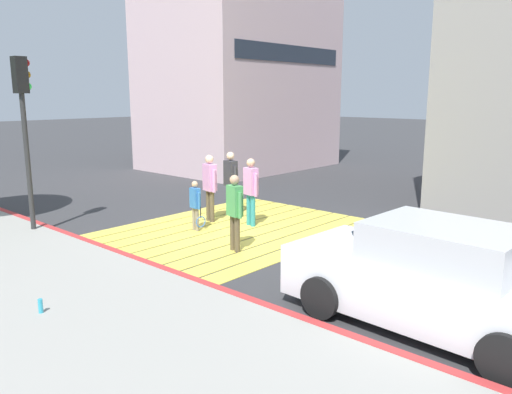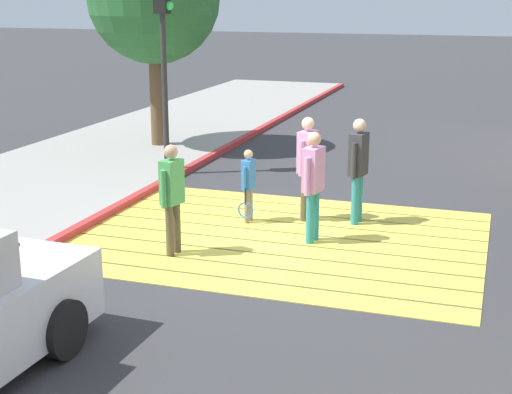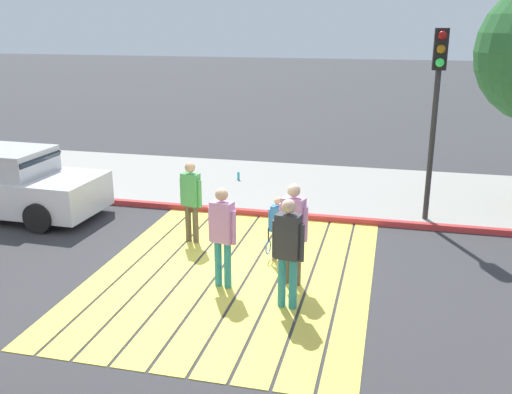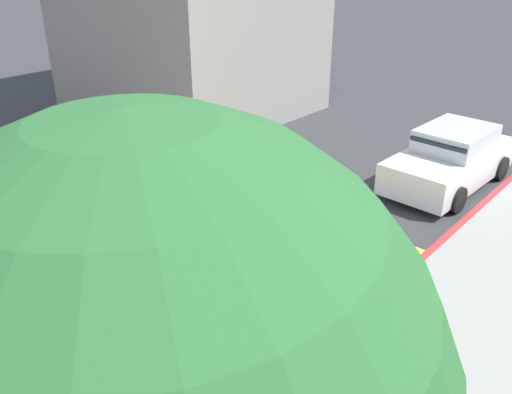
{
  "view_description": "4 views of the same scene",
  "coord_description": "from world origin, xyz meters",
  "px_view_note": "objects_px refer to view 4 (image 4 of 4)",
  "views": [
    {
      "loc": [
        -8.91,
        -8.7,
        3.36
      ],
      "look_at": [
        0.61,
        -0.15,
        0.78
      ],
      "focal_mm": 35.51,
      "sensor_mm": 36.0,
      "label": 1
    },
    {
      "loc": [
        3.24,
        -11.04,
        3.85
      ],
      "look_at": [
        -0.28,
        -0.4,
        0.77
      ],
      "focal_mm": 52.65,
      "sensor_mm": 36.0,
      "label": 2
    },
    {
      "loc": [
        9.14,
        2.63,
        4.41
      ],
      "look_at": [
        -0.72,
        0.24,
        1.26
      ],
      "focal_mm": 40.28,
      "sensor_mm": 36.0,
      "label": 3
    },
    {
      "loc": [
        -6.76,
        7.07,
        5.94
      ],
      "look_at": [
        -0.37,
        -0.12,
        1.24
      ],
      "focal_mm": 37.13,
      "sensor_mm": 36.0,
      "label": 4
    }
  ],
  "objects_px": {
    "pedestrian_teen_behind": "(195,218)",
    "pedestrian_child_with_racket": "(245,240)",
    "car_parked_near_curb": "(450,159)",
    "pedestrian_adult_lead": "(222,195)",
    "street_tree": "(152,389)",
    "pedestrian_adult_side": "(326,203)",
    "traffic_light_corner": "(258,244)",
    "pedestrian_adult_trailing": "(163,206)"
  },
  "relations": [
    {
      "from": "traffic_light_corner",
      "to": "pedestrian_child_with_racket",
      "type": "distance_m",
      "value": 4.6
    },
    {
      "from": "traffic_light_corner",
      "to": "pedestrian_adult_lead",
      "type": "xyz_separation_m",
      "value": [
        4.11,
        -3.49,
        -2.01
      ]
    },
    {
      "from": "street_tree",
      "to": "pedestrian_child_with_racket",
      "type": "bearing_deg",
      "value": -51.71
    },
    {
      "from": "traffic_light_corner",
      "to": "pedestrian_child_with_racket",
      "type": "relative_size",
      "value": 3.32
    },
    {
      "from": "street_tree",
      "to": "pedestrian_adult_side",
      "type": "xyz_separation_m",
      "value": [
        3.52,
        -7.05,
        -2.64
      ]
    },
    {
      "from": "car_parked_near_curb",
      "to": "street_tree",
      "type": "height_order",
      "value": "street_tree"
    },
    {
      "from": "traffic_light_corner",
      "to": "pedestrian_adult_side",
      "type": "distance_m",
      "value": 5.62
    },
    {
      "from": "traffic_light_corner",
      "to": "pedestrian_adult_trailing",
      "type": "xyz_separation_m",
      "value": [
        4.59,
        -2.29,
        -1.98
      ]
    },
    {
      "from": "street_tree",
      "to": "pedestrian_teen_behind",
      "type": "height_order",
      "value": "street_tree"
    },
    {
      "from": "car_parked_near_curb",
      "to": "pedestrian_teen_behind",
      "type": "relative_size",
      "value": 2.41
    },
    {
      "from": "pedestrian_teen_behind",
      "to": "pedestrian_adult_lead",
      "type": "bearing_deg",
      "value": -71.05
    },
    {
      "from": "street_tree",
      "to": "pedestrian_adult_lead",
      "type": "height_order",
      "value": "street_tree"
    },
    {
      "from": "pedestrian_teen_behind",
      "to": "pedestrian_child_with_racket",
      "type": "height_order",
      "value": "pedestrian_teen_behind"
    },
    {
      "from": "pedestrian_adult_lead",
      "to": "pedestrian_child_with_racket",
      "type": "xyz_separation_m",
      "value": [
        -1.3,
        0.68,
        -0.31
      ]
    },
    {
      "from": "car_parked_near_curb",
      "to": "pedestrian_child_with_racket",
      "type": "height_order",
      "value": "car_parked_near_curb"
    },
    {
      "from": "pedestrian_adult_lead",
      "to": "pedestrian_teen_behind",
      "type": "relative_size",
      "value": 0.98
    },
    {
      "from": "traffic_light_corner",
      "to": "pedestrian_teen_behind",
      "type": "bearing_deg",
      "value": -32.38
    },
    {
      "from": "pedestrian_adult_side",
      "to": "car_parked_near_curb",
      "type": "bearing_deg",
      "value": -98.32
    },
    {
      "from": "car_parked_near_curb",
      "to": "traffic_light_corner",
      "type": "height_order",
      "value": "traffic_light_corner"
    },
    {
      "from": "pedestrian_adult_lead",
      "to": "street_tree",
      "type": "bearing_deg",
      "value": 132.63
    },
    {
      "from": "pedestrian_adult_trailing",
      "to": "pedestrian_adult_lead",
      "type": "bearing_deg",
      "value": -111.47
    },
    {
      "from": "car_parked_near_curb",
      "to": "pedestrian_adult_lead",
      "type": "distance_m",
      "value": 6.47
    },
    {
      "from": "car_parked_near_curb",
      "to": "pedestrian_child_with_racket",
      "type": "xyz_separation_m",
      "value": [
        1.23,
        6.63,
        -0.02
      ]
    },
    {
      "from": "pedestrian_adult_lead",
      "to": "pedestrian_adult_trailing",
      "type": "height_order",
      "value": "pedestrian_adult_trailing"
    },
    {
      "from": "traffic_light_corner",
      "to": "pedestrian_adult_trailing",
      "type": "height_order",
      "value": "traffic_light_corner"
    },
    {
      "from": "pedestrian_child_with_racket",
      "to": "pedestrian_adult_side",
      "type": "bearing_deg",
      "value": -105.94
    },
    {
      "from": "pedestrian_adult_trailing",
      "to": "pedestrian_child_with_racket",
      "type": "height_order",
      "value": "pedestrian_adult_trailing"
    },
    {
      "from": "street_tree",
      "to": "pedestrian_adult_trailing",
      "type": "relative_size",
      "value": 2.93
    },
    {
      "from": "pedestrian_adult_side",
      "to": "pedestrian_teen_behind",
      "type": "bearing_deg",
      "value": 58.21
    },
    {
      "from": "traffic_light_corner",
      "to": "pedestrian_adult_lead",
      "type": "height_order",
      "value": "traffic_light_corner"
    },
    {
      "from": "car_parked_near_curb",
      "to": "pedestrian_teen_behind",
      "type": "height_order",
      "value": "pedestrian_teen_behind"
    },
    {
      "from": "street_tree",
      "to": "pedestrian_child_with_racket",
      "type": "relative_size",
      "value": 4.17
    },
    {
      "from": "traffic_light_corner",
      "to": "pedestrian_child_with_racket",
      "type": "height_order",
      "value": "traffic_light_corner"
    },
    {
      "from": "pedestrian_adult_lead",
      "to": "pedestrian_child_with_racket",
      "type": "relative_size",
      "value": 1.39
    },
    {
      "from": "pedestrian_adult_lead",
      "to": "pedestrian_adult_side",
      "type": "bearing_deg",
      "value": -146.54
    },
    {
      "from": "street_tree",
      "to": "pedestrian_child_with_racket",
      "type": "distance_m",
      "value": 7.18
    },
    {
      "from": "car_parked_near_curb",
      "to": "pedestrian_adult_trailing",
      "type": "xyz_separation_m",
      "value": [
        3.01,
        7.15,
        0.32
      ]
    },
    {
      "from": "pedestrian_child_with_racket",
      "to": "pedestrian_teen_behind",
      "type": "bearing_deg",
      "value": 26.24
    },
    {
      "from": "pedestrian_child_with_racket",
      "to": "car_parked_near_curb",
      "type": "bearing_deg",
      "value": -100.55
    },
    {
      "from": "car_parked_near_curb",
      "to": "traffic_light_corner",
      "type": "distance_m",
      "value": 9.84
    },
    {
      "from": "traffic_light_corner",
      "to": "pedestrian_teen_behind",
      "type": "relative_size",
      "value": 2.35
    },
    {
      "from": "pedestrian_adult_side",
      "to": "pedestrian_child_with_racket",
      "type": "distance_m",
      "value": 1.99
    }
  ]
}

